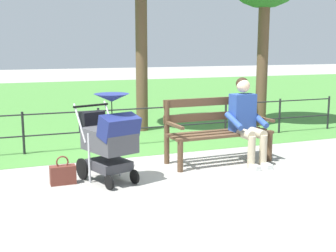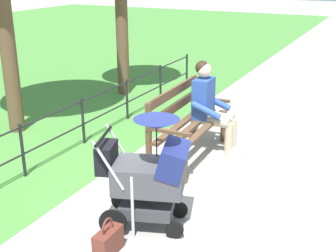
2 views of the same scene
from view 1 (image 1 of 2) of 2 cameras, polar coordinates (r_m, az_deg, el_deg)
ground_plane at (r=6.34m, az=-0.18°, el=-5.53°), size 60.00×60.00×0.00m
grass_lawn at (r=14.76m, az=-12.67°, el=3.29°), size 40.00×16.00×0.01m
park_bench at (r=6.68m, az=6.33°, el=-0.17°), size 1.62×0.65×0.96m
person_on_bench at (r=6.64m, az=10.11°, el=1.01°), size 0.54×0.74×1.28m
stroller at (r=5.66m, az=-7.61°, el=-1.39°), size 0.74×0.99×1.15m
handbag at (r=5.77m, az=-13.48°, el=-6.11°), size 0.32×0.14×0.37m
park_fence at (r=7.92m, az=-1.11°, el=0.78°), size 8.64×0.04×0.70m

